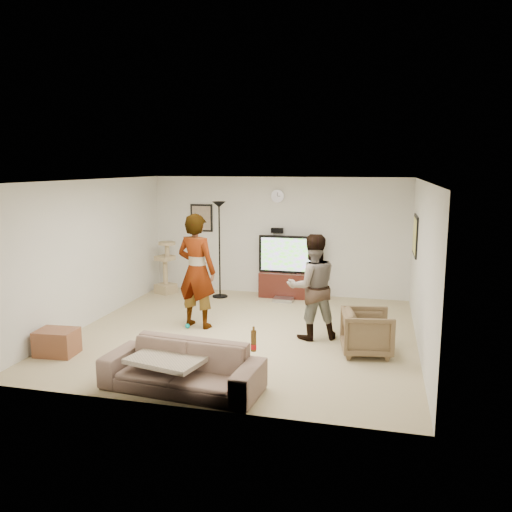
% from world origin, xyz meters
% --- Properties ---
extents(floor, '(5.50, 5.50, 0.02)m').
position_xyz_m(floor, '(0.00, 0.00, -0.01)').
color(floor, tan).
rests_on(floor, ground).
extents(ceiling, '(5.50, 5.50, 0.02)m').
position_xyz_m(ceiling, '(0.00, 0.00, 2.51)').
color(ceiling, white).
rests_on(ceiling, wall_back).
extents(wall_back, '(5.50, 0.04, 2.50)m').
position_xyz_m(wall_back, '(0.00, 2.75, 1.25)').
color(wall_back, white).
rests_on(wall_back, floor).
extents(wall_front, '(5.50, 0.04, 2.50)m').
position_xyz_m(wall_front, '(0.00, -2.75, 1.25)').
color(wall_front, white).
rests_on(wall_front, floor).
extents(wall_left, '(0.04, 5.50, 2.50)m').
position_xyz_m(wall_left, '(-2.75, 0.00, 1.25)').
color(wall_left, white).
rests_on(wall_left, floor).
extents(wall_right, '(0.04, 5.50, 2.50)m').
position_xyz_m(wall_right, '(2.75, 0.00, 1.25)').
color(wall_right, white).
rests_on(wall_right, floor).
extents(wall_clock, '(0.26, 0.04, 0.26)m').
position_xyz_m(wall_clock, '(0.00, 2.72, 2.10)').
color(wall_clock, white).
rests_on(wall_clock, wall_back).
extents(wall_speaker, '(0.25, 0.10, 0.10)m').
position_xyz_m(wall_speaker, '(0.00, 2.69, 1.38)').
color(wall_speaker, black).
rests_on(wall_speaker, wall_back).
extents(picture_back, '(0.42, 0.03, 0.52)m').
position_xyz_m(picture_back, '(-1.70, 2.73, 1.60)').
color(picture_back, gray).
rests_on(picture_back, wall_back).
extents(picture_right, '(0.03, 0.78, 0.62)m').
position_xyz_m(picture_right, '(2.73, 1.60, 1.50)').
color(picture_right, '#DED56C').
rests_on(picture_right, wall_right).
extents(tv_stand, '(1.25, 0.45, 0.52)m').
position_xyz_m(tv_stand, '(0.31, 2.50, 0.26)').
color(tv_stand, '#39150F').
rests_on(tv_stand, floor).
extents(console_box, '(0.40, 0.30, 0.07)m').
position_xyz_m(console_box, '(0.26, 2.11, 0.04)').
color(console_box, '#B2B3BF').
rests_on(console_box, floor).
extents(tv, '(1.31, 0.08, 0.78)m').
position_xyz_m(tv, '(0.31, 2.50, 0.91)').
color(tv, black).
rests_on(tv, tv_stand).
extents(tv_screen, '(1.20, 0.01, 0.68)m').
position_xyz_m(tv_screen, '(0.31, 2.46, 0.91)').
color(tv_screen, '#53F612').
rests_on(tv_screen, tv).
extents(floor_lamp, '(0.32, 0.32, 2.01)m').
position_xyz_m(floor_lamp, '(-1.11, 2.16, 1.00)').
color(floor_lamp, black).
rests_on(floor_lamp, floor).
extents(cat_tree, '(0.47, 0.47, 1.14)m').
position_xyz_m(cat_tree, '(-2.36, 2.19, 0.57)').
color(cat_tree, tan).
rests_on(cat_tree, floor).
extents(person_left, '(0.80, 0.62, 1.95)m').
position_xyz_m(person_left, '(-0.87, 0.13, 0.98)').
color(person_left, gray).
rests_on(person_left, floor).
extents(person_right, '(1.00, 0.91, 1.68)m').
position_xyz_m(person_right, '(1.11, 0.00, 0.84)').
color(person_right, '#2D5891').
rests_on(person_right, floor).
extents(sofa, '(2.03, 0.95, 0.57)m').
position_xyz_m(sofa, '(-0.17, -2.30, 0.29)').
color(sofa, '#725A4F').
rests_on(sofa, floor).
extents(throw_blanket, '(1.03, 0.88, 0.06)m').
position_xyz_m(throw_blanket, '(-0.34, -2.30, 0.39)').
color(throw_blanket, tan).
rests_on(throw_blanket, sofa).
extents(beer_bottle, '(0.06, 0.06, 0.25)m').
position_xyz_m(beer_bottle, '(0.73, -2.30, 0.70)').
color(beer_bottle, '#50320F').
rests_on(beer_bottle, sofa).
extents(armchair, '(0.82, 0.81, 0.66)m').
position_xyz_m(armchair, '(2.00, -0.51, 0.33)').
color(armchair, brown).
rests_on(armchair, floor).
extents(side_table, '(0.59, 0.46, 0.37)m').
position_xyz_m(side_table, '(-2.40, -1.62, 0.19)').
color(side_table, brown).
rests_on(side_table, floor).
extents(toy_ball, '(0.08, 0.08, 0.08)m').
position_xyz_m(toy_ball, '(-1.00, -0.01, 0.04)').
color(toy_ball, '#04A6A6').
rests_on(toy_ball, floor).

